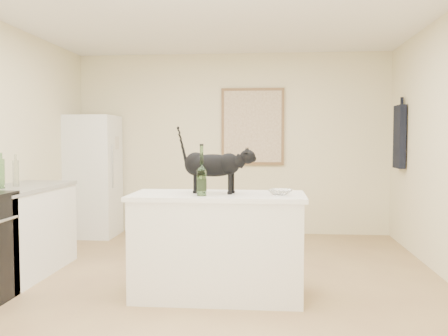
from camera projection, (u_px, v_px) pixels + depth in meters
floor at (209, 289)px, 4.55m from camera, size 5.50×5.50×0.00m
ceiling at (209, 0)px, 4.40m from camera, size 5.50×5.50×0.00m
wall_back at (232, 144)px, 7.21m from camera, size 4.50×0.00×4.50m
wall_front at (114, 160)px, 1.74m from camera, size 4.50×0.00×4.50m
island_base at (218, 247)px, 4.32m from camera, size 1.44×0.67×0.86m
island_top at (218, 196)px, 4.30m from camera, size 1.50×0.70×0.04m
left_cabinets at (21, 233)px, 5.01m from camera, size 0.60×1.40×0.86m
left_countertop at (20, 188)px, 4.98m from camera, size 0.62×1.44×0.04m
fridge at (92, 176)px, 7.02m from camera, size 0.68×0.68×1.70m
artwork_frame at (253, 127)px, 7.14m from camera, size 0.90×0.03×1.10m
artwork_canvas at (253, 127)px, 7.12m from camera, size 0.82×0.00×1.02m
hanging_garment at (400, 137)px, 6.31m from camera, size 0.08×0.34×0.80m
black_cat at (213, 168)px, 4.32m from camera, size 0.64×0.29×0.43m
wine_bottle at (202, 173)px, 4.13m from camera, size 0.10×0.10×0.38m
glass_bowl at (280, 192)px, 4.17m from camera, size 0.25×0.25×0.05m
fridge_paper at (117, 143)px, 7.01m from camera, size 0.02×0.14×0.18m
counter_bottle_cluster at (9, 174)px, 4.83m from camera, size 0.09×0.27×0.28m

